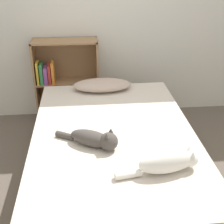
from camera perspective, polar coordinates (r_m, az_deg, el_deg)
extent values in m
plane|color=brown|center=(2.83, 0.29, -13.12)|extent=(8.00, 8.00, 0.00)
cube|color=silver|center=(3.62, -1.99, 18.22)|extent=(8.00, 0.06, 2.50)
cube|color=#99754C|center=(2.73, 0.30, -10.55)|extent=(1.33, 2.03, 0.32)
cube|color=beige|center=(2.57, 0.32, -5.77)|extent=(1.29, 1.97, 0.22)
ellipsoid|color=#B29E8E|center=(3.22, -1.81, 4.96)|extent=(0.59, 0.29, 0.11)
ellipsoid|color=white|center=(2.08, 10.00, -8.94)|extent=(0.40, 0.20, 0.16)
sphere|color=white|center=(2.15, 14.05, -8.34)|extent=(0.11, 0.11, 0.11)
cone|color=white|center=(2.14, 13.88, -6.55)|extent=(0.04, 0.04, 0.03)
cone|color=white|center=(2.09, 14.62, -7.44)|extent=(0.04, 0.04, 0.03)
cylinder|color=white|center=(2.04, 2.97, -11.34)|extent=(0.18, 0.08, 0.05)
ellipsoid|color=#47423D|center=(2.32, -3.83, -4.82)|extent=(0.36, 0.28, 0.12)
sphere|color=#47423D|center=(2.26, -0.59, -5.41)|extent=(0.14, 0.14, 0.14)
cone|color=#47423D|center=(2.26, -0.21, -3.41)|extent=(0.04, 0.04, 0.03)
cone|color=#47423D|center=(2.20, -1.00, -4.33)|extent=(0.04, 0.04, 0.03)
cylinder|color=#47423D|center=(2.44, -8.57, -4.27)|extent=(0.16, 0.12, 0.05)
cube|color=#8E6B47|center=(3.70, -13.64, 5.27)|extent=(0.02, 0.26, 0.96)
cube|color=#8E6B47|center=(3.66, -2.68, 5.81)|extent=(0.02, 0.26, 0.96)
cube|color=#8E6B47|center=(3.87, -7.73, -0.91)|extent=(0.72, 0.26, 0.02)
cube|color=#8E6B47|center=(3.52, -8.72, 12.69)|extent=(0.72, 0.26, 0.02)
cube|color=#8E6B47|center=(3.67, -8.19, 5.57)|extent=(0.68, 0.26, 0.02)
cube|color=#8E6B47|center=(3.78, -8.13, 6.25)|extent=(0.72, 0.02, 0.96)
cube|color=gold|center=(3.61, -13.38, 7.05)|extent=(0.02, 0.16, 0.25)
cube|color=#337F47|center=(3.61, -12.72, 6.91)|extent=(0.03, 0.16, 0.23)
cube|color=#8C4C99|center=(3.61, -11.96, 6.66)|extent=(0.04, 0.16, 0.19)
cube|color=#B7332D|center=(3.60, -11.30, 6.90)|extent=(0.03, 0.16, 0.21)
cube|color=orange|center=(3.59, -10.73, 7.17)|extent=(0.03, 0.16, 0.25)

